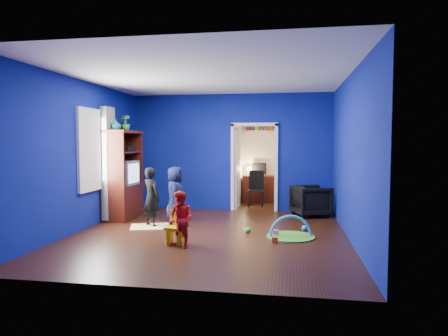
% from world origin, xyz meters
% --- Properties ---
extents(floor, '(5.00, 5.50, 0.01)m').
position_xyz_m(floor, '(0.00, 0.00, 0.00)').
color(floor, black).
rests_on(floor, ground).
extents(ceiling, '(5.00, 5.50, 0.01)m').
position_xyz_m(ceiling, '(0.00, 0.00, 2.90)').
color(ceiling, white).
rests_on(ceiling, wall_back).
extents(wall_back, '(5.00, 0.02, 2.90)m').
position_xyz_m(wall_back, '(0.00, 2.75, 1.45)').
color(wall_back, navy).
rests_on(wall_back, floor).
extents(wall_front, '(5.00, 0.02, 2.90)m').
position_xyz_m(wall_front, '(0.00, -2.75, 1.45)').
color(wall_front, navy).
rests_on(wall_front, floor).
extents(wall_left, '(0.02, 5.50, 2.90)m').
position_xyz_m(wall_left, '(-2.50, 0.00, 1.45)').
color(wall_left, navy).
rests_on(wall_left, floor).
extents(wall_right, '(0.02, 5.50, 2.90)m').
position_xyz_m(wall_right, '(2.50, 0.00, 1.45)').
color(wall_right, navy).
rests_on(wall_right, floor).
extents(alcove, '(1.00, 1.75, 2.50)m').
position_xyz_m(alcove, '(0.60, 3.62, 1.25)').
color(alcove, silver).
rests_on(alcove, floor).
extents(armchair, '(1.00, 0.99, 0.71)m').
position_xyz_m(armchair, '(1.96, 2.20, 0.35)').
color(armchair, black).
rests_on(armchair, floor).
extents(child_black, '(0.52, 0.47, 1.20)m').
position_xyz_m(child_black, '(-1.27, 0.50, 0.60)').
color(child_black, black).
rests_on(child_black, floor).
extents(child_navy, '(0.46, 0.63, 1.19)m').
position_xyz_m(child_navy, '(-0.94, 1.06, 0.59)').
color(child_navy, '#0F1737').
rests_on(child_navy, floor).
extents(toddler_red, '(0.56, 0.52, 0.92)m').
position_xyz_m(toddler_red, '(-0.26, -0.96, 0.46)').
color(toddler_red, red).
rests_on(toddler_red, floor).
extents(vase, '(0.29, 0.29, 0.24)m').
position_xyz_m(vase, '(-2.21, 0.95, 2.08)').
color(vase, '#0C6366').
rests_on(vase, tv_armoire).
extents(potted_plant, '(0.24, 0.24, 0.36)m').
position_xyz_m(potted_plant, '(-2.21, 1.47, 2.14)').
color(potted_plant, '#308536').
rests_on(potted_plant, tv_armoire).
extents(tv_armoire, '(0.58, 1.14, 1.96)m').
position_xyz_m(tv_armoire, '(-2.21, 1.25, 0.98)').
color(tv_armoire, '#411C0A').
rests_on(tv_armoire, floor).
extents(crt_tv, '(0.46, 0.70, 0.54)m').
position_xyz_m(crt_tv, '(-2.17, 1.25, 1.02)').
color(crt_tv, silver).
rests_on(crt_tv, tv_armoire).
extents(yellow_blanket, '(0.90, 0.80, 0.03)m').
position_xyz_m(yellow_blanket, '(-1.27, 0.40, 0.01)').
color(yellow_blanket, '#F2E07A').
rests_on(yellow_blanket, floor).
extents(hopper_ball, '(0.42, 0.42, 0.42)m').
position_xyz_m(hopper_ball, '(-0.99, 1.31, 0.21)').
color(hopper_ball, yellow).
rests_on(hopper_ball, floor).
extents(kid_chair, '(0.34, 0.34, 0.50)m').
position_xyz_m(kid_chair, '(-0.41, -0.76, 0.25)').
color(kid_chair, yellow).
rests_on(kid_chair, floor).
extents(play_mat, '(0.86, 0.86, 0.02)m').
position_xyz_m(play_mat, '(1.49, 0.05, 0.01)').
color(play_mat, '#479F24').
rests_on(play_mat, floor).
extents(toy_arch, '(0.77, 0.18, 0.77)m').
position_xyz_m(toy_arch, '(1.49, 0.05, 0.02)').
color(toy_arch, '#3F8CD8').
rests_on(toy_arch, floor).
extents(window_left, '(0.03, 0.95, 1.55)m').
position_xyz_m(window_left, '(-2.48, 0.35, 1.55)').
color(window_left, white).
rests_on(window_left, wall_left).
extents(curtain, '(0.14, 0.42, 2.40)m').
position_xyz_m(curtain, '(-2.37, 0.90, 1.25)').
color(curtain, slate).
rests_on(curtain, floor).
extents(doorway, '(1.16, 0.10, 2.10)m').
position_xyz_m(doorway, '(0.60, 2.75, 1.05)').
color(doorway, white).
rests_on(doorway, floor).
extents(study_desk, '(0.88, 0.44, 0.75)m').
position_xyz_m(study_desk, '(0.60, 4.26, 0.38)').
color(study_desk, '#3D140A').
rests_on(study_desk, floor).
extents(desk_monitor, '(0.40, 0.05, 0.32)m').
position_xyz_m(desk_monitor, '(0.60, 4.38, 0.95)').
color(desk_monitor, black).
rests_on(desk_monitor, study_desk).
extents(desk_lamp, '(0.14, 0.14, 0.14)m').
position_xyz_m(desk_lamp, '(0.32, 4.32, 0.93)').
color(desk_lamp, '#FFD88C').
rests_on(desk_lamp, study_desk).
extents(folding_chair, '(0.40, 0.40, 0.92)m').
position_xyz_m(folding_chair, '(0.60, 3.30, 0.46)').
color(folding_chair, black).
rests_on(folding_chair, floor).
extents(book_shelf, '(0.88, 0.24, 0.04)m').
position_xyz_m(book_shelf, '(0.60, 4.37, 2.02)').
color(book_shelf, white).
rests_on(book_shelf, study_desk).
extents(toy_0, '(0.10, 0.08, 0.10)m').
position_xyz_m(toy_0, '(1.23, -0.40, 0.05)').
color(toy_0, red).
rests_on(toy_0, floor).
extents(toy_1, '(0.11, 0.11, 0.11)m').
position_xyz_m(toy_1, '(1.76, 0.62, 0.06)').
color(toy_1, blue).
rests_on(toy_1, floor).
extents(toy_2, '(0.10, 0.08, 0.10)m').
position_xyz_m(toy_2, '(-0.31, -0.85, 0.05)').
color(toy_2, '#FFA80D').
rests_on(toy_2, floor).
extents(toy_3, '(0.11, 0.11, 0.11)m').
position_xyz_m(toy_3, '(0.70, 0.28, 0.06)').
color(toy_3, green).
rests_on(toy_3, floor).
extents(toy_4, '(0.10, 0.08, 0.10)m').
position_xyz_m(toy_4, '(1.23, 0.13, 0.05)').
color(toy_4, '#BE47AB').
rests_on(toy_4, floor).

